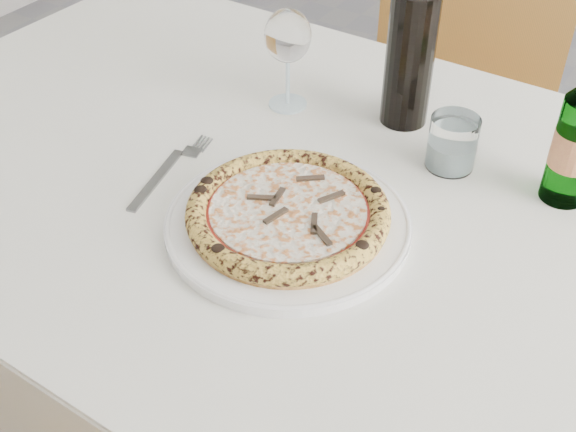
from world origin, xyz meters
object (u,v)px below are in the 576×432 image
Objects in this scene: wine_bottle at (411,45)px; tumbler at (452,146)px; plate at (288,222)px; wine_glass at (288,38)px; dining_table at (323,231)px; pizza at (288,212)px; chair_far at (460,78)px.

tumbler is at bearing -35.79° from wine_bottle.
tumbler is at bearing 62.68° from plate.
wine_glass is at bearing 121.91° from plate.
tumbler is 0.26× the size of wine_bottle.
dining_table is 0.13m from plate.
pizza is at bearing -90.00° from dining_table.
wine_glass is (-0.17, 0.17, 0.20)m from dining_table.
plate is (-0.00, -0.10, 0.09)m from dining_table.
wine_glass reaches higher than pizza.
pizza is (-0.00, -0.10, 0.11)m from dining_table.
chair_far is 2.98× the size of wine_bottle.
chair_far is at bearing 99.20° from wine_bottle.
wine_bottle reaches higher than chair_far.
chair_far is 3.39× the size of pizza.
chair_far is 0.75m from tumbler.
wine_glass is at bearing -162.11° from wine_bottle.
wine_bottle is (0.19, 0.06, 0.01)m from wine_glass.
chair_far is at bearing 107.36° from tumbler.
wine_bottle reaches higher than pizza.
pizza is 0.35m from wine_bottle.
dining_table is at bearing -84.47° from chair_far.
wine_bottle is at bearing 87.32° from plate.
chair_far is 5.45× the size of wine_glass.
chair_far reaches higher than pizza.
pizza is at bearing -117.32° from tumbler.
chair_far is at bearing 82.02° from wine_glass.
pizza is (0.08, -0.92, 0.25)m from chair_far.
tumbler is at bearing -72.64° from chair_far.
pizza is 0.88× the size of wine_bottle.
plate is at bearing -58.09° from wine_glass.
tumbler is 0.17m from wine_bottle.
wine_glass is 0.20m from wine_bottle.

